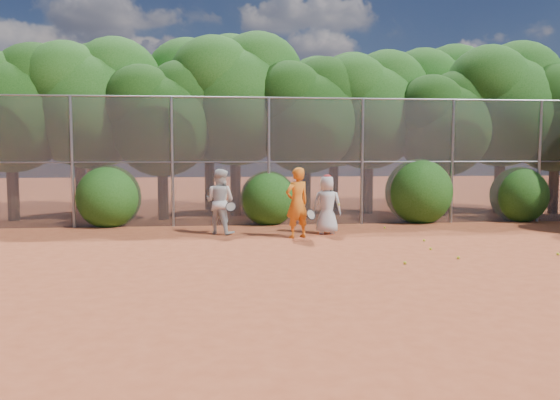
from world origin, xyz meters
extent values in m
plane|color=#AA4726|center=(0.00, 0.00, 0.00)|extent=(80.00, 80.00, 0.00)
cylinder|color=gray|center=(-7.00, 6.00, 2.00)|extent=(0.09, 0.09, 4.00)
cylinder|color=gray|center=(-4.00, 6.00, 2.00)|extent=(0.09, 0.09, 4.00)
cylinder|color=gray|center=(-1.00, 6.00, 2.00)|extent=(0.09, 0.09, 4.00)
cylinder|color=gray|center=(2.00, 6.00, 2.00)|extent=(0.09, 0.09, 4.00)
cylinder|color=gray|center=(5.00, 6.00, 2.00)|extent=(0.09, 0.09, 4.00)
cylinder|color=gray|center=(8.00, 6.00, 2.00)|extent=(0.09, 0.09, 4.00)
cylinder|color=gray|center=(0.00, 6.00, 4.00)|extent=(20.00, 0.05, 0.05)
cylinder|color=gray|center=(0.00, 6.00, 2.00)|extent=(20.00, 0.04, 0.04)
cube|color=slate|center=(0.00, 6.00, 2.00)|extent=(20.00, 0.02, 4.00)
cylinder|color=black|center=(-9.50, 8.00, 1.19)|extent=(0.38, 0.38, 2.38)
sphere|color=black|center=(-9.50, 8.00, 3.52)|extent=(3.81, 3.81, 3.81)
sphere|color=black|center=(-8.74, 8.38, 4.47)|extent=(3.05, 3.05, 3.05)
cylinder|color=black|center=(-7.00, 8.50, 1.26)|extent=(0.38, 0.38, 2.52)
sphere|color=#1B4C13|center=(-7.00, 8.50, 3.73)|extent=(4.03, 4.03, 4.03)
sphere|color=#1B4C13|center=(-6.19, 8.90, 4.74)|extent=(3.23, 3.23, 3.23)
sphere|color=#1B4C13|center=(-7.71, 8.20, 4.54)|extent=(3.02, 3.02, 3.02)
cylinder|color=black|center=(-4.50, 7.80, 1.08)|extent=(0.36, 0.36, 2.17)
sphere|color=black|center=(-4.50, 7.80, 3.21)|extent=(3.47, 3.47, 3.47)
sphere|color=black|center=(-3.81, 8.15, 4.08)|extent=(2.78, 2.78, 2.78)
sphere|color=black|center=(-5.11, 7.54, 3.91)|extent=(2.60, 2.60, 2.60)
cylinder|color=black|center=(-2.00, 8.80, 1.33)|extent=(0.39, 0.39, 2.66)
sphere|color=#1B4C13|center=(-2.00, 8.80, 3.94)|extent=(4.26, 4.26, 4.26)
sphere|color=#1B4C13|center=(-1.15, 9.23, 5.00)|extent=(3.40, 3.40, 3.40)
sphere|color=#1B4C13|center=(-2.74, 8.48, 4.79)|extent=(3.19, 3.19, 3.19)
cylinder|color=black|center=(0.50, 8.20, 1.14)|extent=(0.37, 0.37, 2.27)
sphere|color=black|center=(0.50, 8.20, 3.37)|extent=(3.64, 3.64, 3.64)
sphere|color=black|center=(1.23, 8.56, 4.28)|extent=(2.91, 2.91, 2.91)
sphere|color=black|center=(-0.14, 7.93, 4.10)|extent=(2.73, 2.73, 2.73)
cylinder|color=black|center=(3.00, 9.00, 1.22)|extent=(0.38, 0.38, 2.45)
sphere|color=#1B4C13|center=(3.00, 9.00, 3.63)|extent=(3.92, 3.92, 3.92)
sphere|color=#1B4C13|center=(3.78, 9.39, 4.61)|extent=(3.14, 3.14, 3.14)
sphere|color=#1B4C13|center=(2.31, 8.71, 4.41)|extent=(2.94, 2.94, 2.94)
cylinder|color=black|center=(5.50, 8.00, 1.05)|extent=(0.36, 0.36, 2.10)
sphere|color=black|center=(5.50, 8.00, 3.11)|extent=(3.36, 3.36, 3.36)
sphere|color=black|center=(6.17, 8.34, 3.95)|extent=(2.69, 2.69, 2.69)
sphere|color=black|center=(4.91, 7.75, 3.78)|extent=(2.52, 2.52, 2.52)
cylinder|color=black|center=(8.00, 8.60, 1.29)|extent=(0.39, 0.39, 2.59)
sphere|color=#1B4C13|center=(8.00, 8.60, 3.83)|extent=(4.14, 4.14, 4.14)
sphere|color=#1B4C13|center=(8.83, 9.01, 4.87)|extent=(3.32, 3.32, 3.32)
sphere|color=#1B4C13|center=(7.27, 8.29, 4.66)|extent=(3.11, 3.11, 3.11)
cylinder|color=black|center=(10.00, 8.30, 1.15)|extent=(0.37, 0.37, 2.31)
sphere|color=black|center=(10.00, 8.30, 3.42)|extent=(3.70, 3.70, 3.70)
sphere|color=black|center=(9.35, 8.02, 4.16)|extent=(2.77, 2.77, 2.77)
cylinder|color=black|center=(-8.00, 10.80, 1.31)|extent=(0.39, 0.39, 2.62)
sphere|color=#1B4C13|center=(-8.00, 10.80, 3.88)|extent=(4.20, 4.20, 4.20)
sphere|color=#1B4C13|center=(-7.16, 11.22, 4.94)|extent=(3.36, 3.36, 3.36)
sphere|color=#1B4C13|center=(-8.73, 10.49, 4.72)|extent=(3.15, 3.15, 3.15)
cylinder|color=black|center=(-3.00, 11.00, 1.40)|extent=(0.40, 0.40, 2.80)
sphere|color=#1B4C13|center=(-3.00, 11.00, 4.14)|extent=(4.48, 4.48, 4.48)
sphere|color=#1B4C13|center=(-2.10, 11.45, 5.26)|extent=(3.58, 3.58, 3.58)
sphere|color=#1B4C13|center=(-3.78, 10.66, 5.04)|extent=(3.36, 3.36, 3.36)
cylinder|color=black|center=(2.00, 10.60, 1.26)|extent=(0.38, 0.38, 2.52)
sphere|color=#1B4C13|center=(2.00, 10.60, 3.73)|extent=(4.03, 4.03, 4.03)
sphere|color=#1B4C13|center=(2.81, 11.00, 4.74)|extent=(3.23, 3.23, 3.23)
sphere|color=#1B4C13|center=(1.29, 10.30, 4.54)|extent=(3.02, 3.02, 3.02)
cylinder|color=black|center=(6.50, 11.20, 1.36)|extent=(0.40, 0.40, 2.73)
sphere|color=#1B4C13|center=(6.50, 11.20, 4.04)|extent=(4.37, 4.37, 4.37)
sphere|color=#1B4C13|center=(7.37, 11.64, 5.13)|extent=(3.49, 3.49, 3.49)
sphere|color=#1B4C13|center=(5.74, 10.87, 4.91)|extent=(3.28, 3.28, 3.28)
sphere|color=#1B4C13|center=(-6.00, 6.30, 1.00)|extent=(2.00, 2.00, 2.00)
sphere|color=#1B4C13|center=(-1.00, 6.30, 0.90)|extent=(1.80, 1.80, 1.80)
sphere|color=#1B4C13|center=(4.00, 6.30, 1.10)|extent=(2.20, 2.20, 2.20)
sphere|color=#1B4C13|center=(7.50, 6.30, 0.95)|extent=(1.90, 1.90, 1.90)
imported|color=orange|center=(-0.46, 3.32, 0.95)|extent=(0.82, 0.71, 1.90)
torus|color=black|center=(-0.11, 3.12, 0.65)|extent=(0.33, 0.28, 0.29)
cylinder|color=black|center=(-0.22, 3.29, 0.57)|extent=(0.18, 0.24, 0.13)
imported|color=silver|center=(0.48, 3.96, 0.83)|extent=(0.89, 0.66, 1.65)
ellipsoid|color=#AD1819|center=(0.48, 3.96, 1.61)|extent=(0.22, 0.22, 0.13)
sphere|color=#CCD226|center=(0.78, 3.76, 0.85)|extent=(0.07, 0.07, 0.07)
imported|color=silver|center=(-2.53, 4.25, 0.92)|extent=(1.12, 1.05, 1.83)
torus|color=black|center=(-2.23, 3.95, 0.80)|extent=(0.33, 0.22, 0.28)
cylinder|color=black|center=(-2.18, 4.14, 0.70)|extent=(0.09, 0.27, 0.15)
sphere|color=#CCD226|center=(2.43, 1.13, 0.03)|extent=(0.07, 0.07, 0.07)
sphere|color=#CCD226|center=(2.74, 2.37, 0.03)|extent=(0.07, 0.07, 0.07)
sphere|color=#CCD226|center=(2.62, 0.02, 0.03)|extent=(0.07, 0.07, 0.07)
sphere|color=#CCD226|center=(5.03, 0.21, 0.03)|extent=(0.07, 0.07, 0.07)
sphere|color=#CCD226|center=(1.29, -0.40, 0.03)|extent=(0.07, 0.07, 0.07)
sphere|color=#CCD226|center=(2.41, 4.78, 0.03)|extent=(0.07, 0.07, 0.07)
camera|label=1|loc=(-2.38, -11.15, 2.30)|focal=35.00mm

